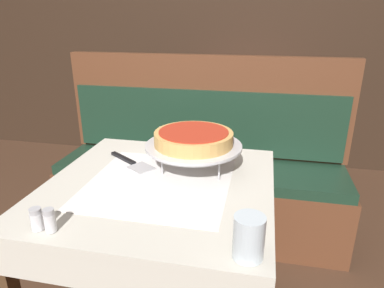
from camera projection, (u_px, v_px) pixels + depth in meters
dining_table_front at (160, 204)px, 1.32m from camera, size 0.85×0.85×0.73m
dining_table_rear at (246, 109)px, 2.71m from camera, size 0.77×0.77×0.73m
booth_bench at (200, 182)px, 2.17m from camera, size 1.77×0.45×1.10m
back_wall_panel at (226, 30)px, 2.98m from camera, size 6.00×0.04×2.40m
pizza_pan_stand at (194, 147)px, 1.36m from camera, size 0.39×0.39×0.11m
deep_dish_pizza at (194, 138)px, 1.35m from camera, size 0.31×0.31×0.06m
pizza_server at (131, 162)px, 1.46m from camera, size 0.25×0.19×0.01m
water_glass_near at (249, 237)px, 0.87m from camera, size 0.08×0.08×0.12m
salt_shaker at (37, 219)px, 1.00m from camera, size 0.04×0.04×0.07m
pepper_shaker at (50, 220)px, 0.99m from camera, size 0.03×0.03×0.07m
napkin_holder at (169, 137)px, 1.63m from camera, size 0.10×0.05×0.09m
condiment_caddy at (249, 95)px, 2.59m from camera, size 0.14×0.14×0.14m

